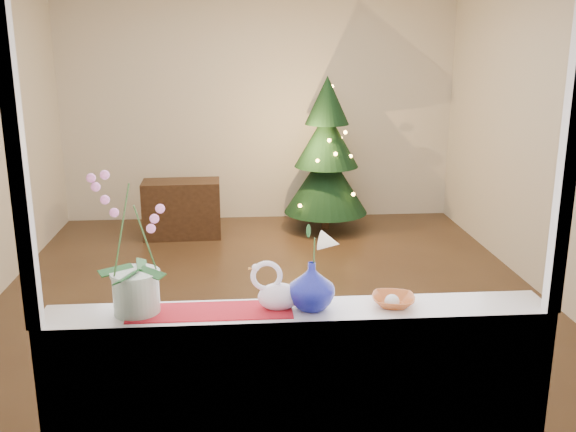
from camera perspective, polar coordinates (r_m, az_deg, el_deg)
name	(u,v)px	position (r m, az deg, el deg)	size (l,w,h in m)	color
ground	(271,297)	(5.34, -1.50, -7.18)	(5.00, 5.00, 0.00)	#382517
wall_back	(259,103)	(7.46, -2.61, 9.98)	(4.50, 0.10, 2.70)	beige
wall_front	(302,222)	(2.53, 1.29, -0.51)	(4.50, 0.10, 2.70)	beige
wall_right	(552,131)	(5.57, 22.39, 7.04)	(0.10, 5.00, 2.70)	beige
window_apron	(300,418)	(2.95, 1.10, -17.55)	(2.20, 0.08, 0.88)	white
windowsill	(299,313)	(2.81, 0.96, -8.65)	(2.20, 0.26, 0.04)	white
window_frame	(302,132)	(2.49, 1.27, 7.44)	(2.22, 0.06, 1.60)	white
runner	(211,311)	(2.79, -6.90, -8.40)	(0.70, 0.20, 0.01)	maroon
orchid_pot	(133,244)	(2.73, -13.61, -2.44)	(0.21, 0.21, 0.62)	silver
swan	(279,286)	(2.76, -0.85, -6.27)	(0.25, 0.11, 0.21)	silver
blue_vase	(312,282)	(2.76, 2.11, -5.91)	(0.23, 0.23, 0.24)	navy
lily	(312,235)	(2.70, 2.15, -1.71)	(0.13, 0.08, 0.18)	white
paperweight	(392,302)	(2.83, 9.23, -7.53)	(0.07, 0.07, 0.07)	silver
amber_dish	(393,301)	(2.87, 9.34, -7.50)	(0.16, 0.16, 0.04)	#AF5426
xmas_tree	(326,154)	(7.05, 3.43, 5.50)	(0.92, 0.92, 1.69)	black
side_table	(182,209)	(6.95, -9.40, 0.63)	(0.81, 0.41, 0.61)	black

